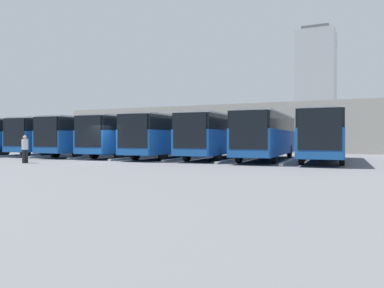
# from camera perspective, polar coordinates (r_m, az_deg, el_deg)

# --- Properties ---
(ground_plane) EXTENTS (600.00, 600.00, 0.00)m
(ground_plane) POSITION_cam_1_polar(r_m,az_deg,el_deg) (26.67, -13.25, -2.58)
(ground_plane) COLOR #5B5B60
(bus_0) EXTENTS (3.35, 12.24, 3.36)m
(bus_0) POSITION_cam_1_polar(r_m,az_deg,el_deg) (27.17, 19.49, 1.40)
(bus_0) COLOR #19519E
(bus_0) RESTS_ON ground_plane
(curb_divider_0) EXTENTS (0.76, 7.90, 0.15)m
(curb_divider_0) POSITION_cam_1_polar(r_m,az_deg,el_deg) (25.73, 14.67, -2.54)
(curb_divider_0) COLOR #9E9E99
(curb_divider_0) RESTS_ON ground_plane
(bus_1) EXTENTS (3.35, 12.24, 3.36)m
(bus_1) POSITION_cam_1_polar(r_m,az_deg,el_deg) (27.82, 11.37, 1.42)
(bus_1) COLOR #19519E
(bus_1) RESTS_ON ground_plane
(curb_divider_1) EXTENTS (0.76, 7.90, 0.15)m
(curb_divider_1) POSITION_cam_1_polar(r_m,az_deg,el_deg) (26.72, 6.30, -2.39)
(curb_divider_1) COLOR #9E9E99
(curb_divider_1) RESTS_ON ground_plane
(bus_2) EXTENTS (3.35, 12.24, 3.36)m
(bus_2) POSITION_cam_1_polar(r_m,az_deg,el_deg) (29.36, 4.04, 1.41)
(bus_2) COLOR #19519E
(bus_2) RESTS_ON ground_plane
(curb_divider_2) EXTENTS (0.76, 7.90, 0.15)m
(curb_divider_2) POSITION_cam_1_polar(r_m,az_deg,el_deg) (28.56, -0.97, -2.17)
(curb_divider_2) COLOR #9E9E99
(curb_divider_2) RESTS_ON ground_plane
(bus_3) EXTENTS (3.35, 12.24, 3.36)m
(bus_3) POSITION_cam_1_polar(r_m,az_deg,el_deg) (30.50, -3.29, 1.39)
(bus_3) COLOR #19519E
(bus_3) RESTS_ON ground_plane
(curb_divider_3) EXTENTS (0.76, 7.90, 0.15)m
(curb_divider_3) POSITION_cam_1_polar(r_m,az_deg,el_deg) (30.03, -8.24, -2.03)
(curb_divider_3) COLOR #9E9E99
(curb_divider_3) RESTS_ON ground_plane
(bus_4) EXTENTS (3.35, 12.24, 3.36)m
(bus_4) POSITION_cam_1_polar(r_m,az_deg,el_deg) (32.72, -9.21, 1.35)
(bus_4) COLOR #19519E
(bus_4) RESTS_ON ground_plane
(curb_divider_4) EXTENTS (0.76, 7.90, 0.15)m
(curb_divider_4) POSITION_cam_1_polar(r_m,az_deg,el_deg) (32.52, -13.87, -1.82)
(curb_divider_4) COLOR #9E9E99
(curb_divider_4) RESTS_ON ground_plane
(bus_5) EXTENTS (3.35, 12.24, 3.36)m
(bus_5) POSITION_cam_1_polar(r_m,az_deg,el_deg) (34.98, -14.71, 1.31)
(bus_5) COLOR #19519E
(bus_5) RESTS_ON ground_plane
(curb_divider_5) EXTENTS (0.76, 7.90, 0.15)m
(curb_divider_5) POSITION_cam_1_polar(r_m,az_deg,el_deg) (35.02, -19.06, -1.65)
(curb_divider_5) COLOR #9E9E99
(curb_divider_5) RESTS_ON ground_plane
(bus_6) EXTENTS (3.35, 12.24, 3.36)m
(bus_6) POSITION_cam_1_polar(r_m,az_deg,el_deg) (37.96, -18.83, 1.25)
(bus_6) COLOR #19519E
(bus_6) RESTS_ON ground_plane
(curb_divider_6) EXTENTS (0.76, 7.90, 0.15)m
(curb_divider_6) POSITION_cam_1_polar(r_m,az_deg,el_deg) (38.19, -22.82, -1.46)
(curb_divider_6) COLOR #9E9E99
(curb_divider_6) RESTS_ON ground_plane
(bus_7) EXTENTS (3.35, 12.24, 3.36)m
(bus_7) POSITION_cam_1_polar(r_m,az_deg,el_deg) (40.17, -23.85, 1.20)
(bus_7) COLOR #19519E
(bus_7) RESTS_ON ground_plane
(pedestrian) EXTENTS (0.40, 0.42, 1.78)m
(pedestrian) POSITION_cam_1_polar(r_m,az_deg,el_deg) (26.37, -24.10, -0.59)
(pedestrian) COLOR black
(pedestrian) RESTS_ON ground_plane
(station_building) EXTENTS (43.29, 13.92, 5.55)m
(station_building) POSITION_cam_1_polar(r_m,az_deg,el_deg) (49.38, 5.79, 2.29)
(station_building) COLOR #A8A399
(station_building) RESTS_ON ground_plane
(office_tower) EXTENTS (20.73, 20.73, 63.81)m
(office_tower) POSITION_cam_1_polar(r_m,az_deg,el_deg) (225.43, 18.37, 8.44)
(office_tower) COLOR #ADB2B7
(office_tower) RESTS_ON ground_plane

